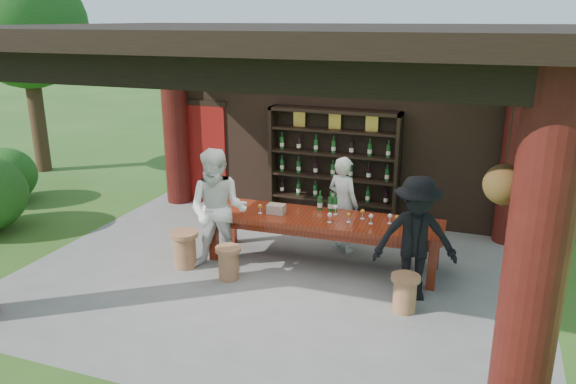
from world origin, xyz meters
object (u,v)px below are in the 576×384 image
(tasting_table, at_px, (323,224))
(guest_woman, at_px, (218,211))
(stool_near_right, at_px, (405,292))
(stool_far_left, at_px, (185,248))
(host, at_px, (343,204))
(stool_near_left, at_px, (229,262))
(napkin_basket, at_px, (276,209))
(wine_shelf, at_px, (333,166))
(guest_man, at_px, (416,239))

(tasting_table, distance_m, guest_woman, 1.57)
(stool_near_right, bearing_deg, stool_far_left, 176.31)
(stool_far_left, bearing_deg, tasting_table, 23.36)
(stool_far_left, relative_size, host, 0.36)
(stool_near_left, bearing_deg, stool_near_right, -1.72)
(napkin_basket, bearing_deg, tasting_table, 6.10)
(wine_shelf, height_order, guest_man, wine_shelf)
(wine_shelf, distance_m, guest_man, 3.09)
(stool_near_right, xyz_separation_m, napkin_basket, (-2.12, 0.96, 0.56))
(wine_shelf, bearing_deg, napkin_basket, -100.17)
(stool_near_right, distance_m, host, 2.15)
(tasting_table, distance_m, stool_near_left, 1.52)
(wine_shelf, bearing_deg, host, -67.16)
(stool_near_left, bearing_deg, guest_woman, 135.60)
(stool_far_left, relative_size, guest_man, 0.33)
(wine_shelf, height_order, stool_near_left, wine_shelf)
(wine_shelf, relative_size, stool_near_right, 4.80)
(wine_shelf, distance_m, stool_near_right, 3.48)
(guest_woman, bearing_deg, stool_near_left, -55.73)
(guest_man, xyz_separation_m, napkin_basket, (-2.16, 0.56, -0.02))
(host, bearing_deg, stool_near_left, 76.22)
(tasting_table, xyz_separation_m, stool_near_right, (1.40, -1.04, -0.37))
(wine_shelf, distance_m, napkin_basket, 1.97)
(tasting_table, relative_size, host, 2.30)
(wine_shelf, height_order, host, wine_shelf)
(guest_woman, bearing_deg, stool_near_right, -18.34)
(wine_shelf, relative_size, stool_far_left, 4.23)
(stool_near_left, bearing_deg, wine_shelf, 75.28)
(tasting_table, bearing_deg, guest_woman, -153.46)
(stool_near_right, bearing_deg, napkin_basket, 155.71)
(tasting_table, relative_size, stool_near_right, 7.23)
(stool_near_left, height_order, host, host)
(host, xyz_separation_m, napkin_basket, (-0.86, -0.71, 0.05))
(stool_near_right, xyz_separation_m, guest_man, (0.04, 0.40, 0.58))
(stool_near_right, distance_m, guest_woman, 2.88)
(guest_woman, bearing_deg, guest_man, -10.23)
(host, bearing_deg, guest_woman, 65.37)
(tasting_table, relative_size, stool_far_left, 6.38)
(wine_shelf, height_order, stool_far_left, wine_shelf)
(stool_far_left, bearing_deg, stool_near_left, -9.90)
(stool_far_left, bearing_deg, stool_near_right, -3.69)
(stool_near_left, relative_size, guest_woman, 0.26)
(guest_woman, relative_size, guest_man, 1.08)
(wine_shelf, distance_m, stool_far_left, 3.17)
(host, bearing_deg, stool_near_right, 151.60)
(napkin_basket, bearing_deg, stool_near_left, -113.98)
(napkin_basket, bearing_deg, wine_shelf, 79.83)
(wine_shelf, xyz_separation_m, stool_far_left, (-1.53, -2.67, -0.75))
(tasting_table, height_order, napkin_basket, napkin_basket)
(wine_shelf, xyz_separation_m, host, (0.51, -1.22, -0.27))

